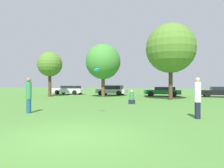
% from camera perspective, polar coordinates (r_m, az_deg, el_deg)
% --- Properties ---
extents(ground_plane, '(120.00, 120.00, 0.00)m').
position_cam_1_polar(ground_plane, '(6.18, -11.84, -14.35)').
color(ground_plane, '#477A33').
extents(person_thrower, '(0.28, 0.28, 1.86)m').
position_cam_1_polar(person_thrower, '(11.42, -22.37, -2.77)').
color(person_thrower, navy).
rests_on(person_thrower, ground).
extents(person_catcher, '(0.29, 0.29, 1.81)m').
position_cam_1_polar(person_catcher, '(9.65, 22.94, -3.51)').
color(person_catcher, '#191E33').
rests_on(person_catcher, ground).
extents(frisbee, '(0.28, 0.27, 0.17)m').
position_cam_1_polar(frisbee, '(9.72, -4.31, 3.98)').
color(frisbee, '#19B2D8').
extents(bystander_sitting, '(0.44, 0.37, 1.06)m').
position_cam_1_polar(bystander_sitting, '(15.44, 5.56, -3.97)').
color(bystander_sitting, '#191E33').
rests_on(bystander_sitting, ground).
extents(tree_0, '(2.88, 2.88, 5.25)m').
position_cam_1_polar(tree_0, '(25.03, -17.10, 5.26)').
color(tree_0, '#473323').
rests_on(tree_0, ground).
extents(tree_1, '(3.93, 3.93, 6.01)m').
position_cam_1_polar(tree_1, '(23.08, -2.52, 6.26)').
color(tree_1, brown).
rests_on(tree_1, ground).
extents(tree_2, '(4.68, 4.68, 7.23)m').
position_cam_1_polar(tree_2, '(20.27, 16.16, 9.59)').
color(tree_2, '#473323').
rests_on(tree_2, ground).
extents(parked_car_white, '(4.42, 1.97, 1.22)m').
position_cam_1_polar(parked_car_white, '(29.24, -11.93, -1.59)').
color(parked_car_white, silver).
rests_on(parked_car_white, ground).
extents(parked_car_silver, '(3.95, 2.17, 1.29)m').
position_cam_1_polar(parked_car_silver, '(26.70, 0.12, -1.72)').
color(parked_car_silver, '#B2B2B7').
rests_on(parked_car_silver, ground).
extents(parked_car_green, '(4.33, 2.02, 1.13)m').
position_cam_1_polar(parked_car_green, '(25.21, 14.17, -1.97)').
color(parked_car_green, '#196633').
rests_on(parked_car_green, ground).
extents(parked_car_black, '(4.25, 1.98, 1.19)m').
position_cam_1_polar(parked_car_black, '(25.96, 28.04, -1.89)').
color(parked_car_black, black).
rests_on(parked_car_black, ground).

